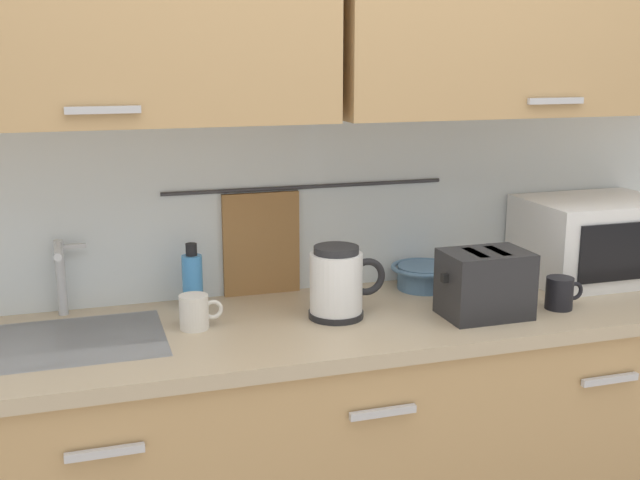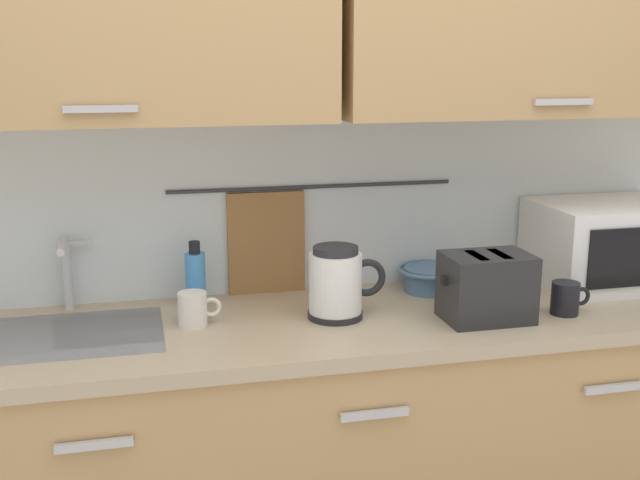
# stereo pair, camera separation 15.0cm
# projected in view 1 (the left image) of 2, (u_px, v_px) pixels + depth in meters

# --- Properties ---
(counter_unit) EXTENTS (2.53, 0.64, 0.90)m
(counter_unit) POSITION_uv_depth(u_px,v_px,m) (339.00, 456.00, 2.35)
(counter_unit) COLOR tan
(counter_unit) RESTS_ON ground
(back_wall_assembly) EXTENTS (3.70, 0.41, 2.50)m
(back_wall_assembly) POSITION_uv_depth(u_px,v_px,m) (319.00, 92.00, 2.32)
(back_wall_assembly) COLOR silver
(back_wall_assembly) RESTS_ON ground
(sink_faucet) EXTENTS (0.09, 0.17, 0.22)m
(sink_faucet) POSITION_uv_depth(u_px,v_px,m) (61.00, 268.00, 2.21)
(sink_faucet) COLOR #B2B5BA
(sink_faucet) RESTS_ON counter_unit
(microwave) EXTENTS (0.46, 0.35, 0.27)m
(microwave) POSITION_uv_depth(u_px,v_px,m) (594.00, 239.00, 2.59)
(microwave) COLOR white
(microwave) RESTS_ON counter_unit
(electric_kettle) EXTENTS (0.23, 0.16, 0.21)m
(electric_kettle) POSITION_uv_depth(u_px,v_px,m) (338.00, 283.00, 2.22)
(electric_kettle) COLOR black
(electric_kettle) RESTS_ON counter_unit
(dish_soap_bottle) EXTENTS (0.06, 0.06, 0.20)m
(dish_soap_bottle) POSITION_uv_depth(u_px,v_px,m) (192.00, 280.00, 2.30)
(dish_soap_bottle) COLOR #3F8CD8
(dish_soap_bottle) RESTS_ON counter_unit
(mug_near_sink) EXTENTS (0.12, 0.08, 0.09)m
(mug_near_sink) POSITION_uv_depth(u_px,v_px,m) (195.00, 312.00, 2.13)
(mug_near_sink) COLOR silver
(mug_near_sink) RESTS_ON counter_unit
(mixing_bowl) EXTENTS (0.21, 0.21, 0.08)m
(mixing_bowl) POSITION_uv_depth(u_px,v_px,m) (424.00, 275.00, 2.50)
(mixing_bowl) COLOR #4C7093
(mixing_bowl) RESTS_ON counter_unit
(toaster) EXTENTS (0.26, 0.17, 0.19)m
(toaster) POSITION_uv_depth(u_px,v_px,m) (485.00, 284.00, 2.23)
(toaster) COLOR #232326
(toaster) RESTS_ON counter_unit
(mug_by_kettle) EXTENTS (0.12, 0.08, 0.09)m
(mug_by_kettle) POSITION_uv_depth(u_px,v_px,m) (560.00, 293.00, 2.30)
(mug_by_kettle) COLOR black
(mug_by_kettle) RESTS_ON counter_unit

